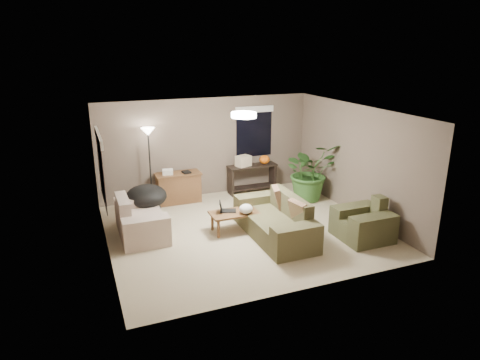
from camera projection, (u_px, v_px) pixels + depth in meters
name	position (u px, v px, depth m)	size (l,w,h in m)	color
room_shell	(244.00, 173.00, 8.68)	(5.50, 5.50, 5.50)	tan
main_sofa	(276.00, 222.00, 8.70)	(0.95, 2.20, 0.85)	brown
throw_pillows	(288.00, 204.00, 8.68)	(0.36, 1.39, 0.47)	#8C7251
loveseat	(140.00, 221.00, 8.75)	(0.90, 1.60, 0.85)	beige
armchair	(363.00, 224.00, 8.59)	(0.95, 1.00, 0.85)	brown
coffee_table	(234.00, 215.00, 8.91)	(1.00, 0.55, 0.42)	brown
laptop	(225.00, 209.00, 8.91)	(0.42, 0.33, 0.24)	black
plastic_bag	(246.00, 209.00, 8.80)	(0.29, 0.26, 0.20)	white
desk	(179.00, 188.00, 10.55)	(1.10, 0.50, 0.75)	brown
desk_papers	(172.00, 172.00, 10.36)	(0.70, 0.30, 0.12)	silver
console_table	(252.00, 176.00, 11.24)	(1.30, 0.40, 0.75)	black
pumpkin	(264.00, 160.00, 11.23)	(0.28, 0.28, 0.23)	orange
cardboard_box	(243.00, 161.00, 11.01)	(0.36, 0.27, 0.27)	beige
papasan_chair	(147.00, 200.00, 9.47)	(1.02, 1.02, 0.80)	black
floor_lamp	(149.00, 141.00, 9.98)	(0.32, 0.32, 1.91)	black
ceiling_fixture	(244.00, 115.00, 8.32)	(0.50, 0.50, 0.10)	white
houseplant	(309.00, 177.00, 10.70)	(1.33, 1.47, 1.15)	#2D5923
cat_scratching_post	(310.00, 191.00, 10.77)	(0.32, 0.32, 0.50)	tan
window_left	(100.00, 157.00, 7.83)	(0.05, 1.56, 1.33)	black
window_back	(254.00, 123.00, 11.17)	(1.06, 0.05, 1.33)	black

